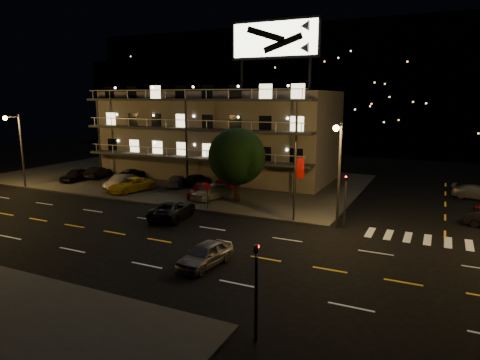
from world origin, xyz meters
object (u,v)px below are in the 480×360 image
at_px(lot_car_2, 131,185).
at_px(lot_car_7, 177,181).
at_px(tree, 236,158).
at_px(lot_car_4, 211,191).
at_px(road_car_west, 173,209).
at_px(road_car_east, 205,254).

distance_m(lot_car_2, lot_car_7, 5.13).
bearing_deg(lot_car_2, tree, 20.91).
bearing_deg(tree, lot_car_7, 158.38).
bearing_deg(lot_car_2, lot_car_4, 21.08).
height_order(tree, lot_car_7, tree).
xyz_separation_m(lot_car_4, road_car_west, (0.15, -6.69, -0.17)).
bearing_deg(road_car_west, lot_car_2, -43.18).
bearing_deg(lot_car_4, lot_car_2, -162.71).
relative_size(lot_car_2, road_car_west, 0.96).
distance_m(lot_car_4, lot_car_7, 7.33).
height_order(lot_car_7, road_car_east, road_car_east).
relative_size(lot_car_4, lot_car_7, 1.05).
bearing_deg(lot_car_7, lot_car_2, 38.45).
bearing_deg(road_car_east, lot_car_4, 125.07).
relative_size(lot_car_2, lot_car_4, 1.15).
distance_m(lot_car_7, road_car_west, 12.25).
bearing_deg(lot_car_4, tree, 16.56).
height_order(lot_car_2, road_car_west, lot_car_2).
distance_m(lot_car_2, road_car_east, 21.77).
height_order(road_car_east, road_car_west, road_car_west).
xyz_separation_m(road_car_east, road_car_west, (-7.53, 7.70, 0.03)).
bearing_deg(lot_car_2, lot_car_7, 74.01).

